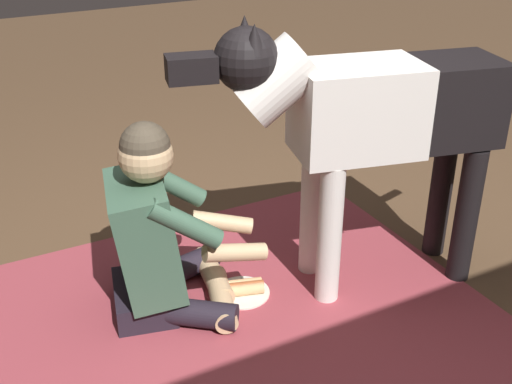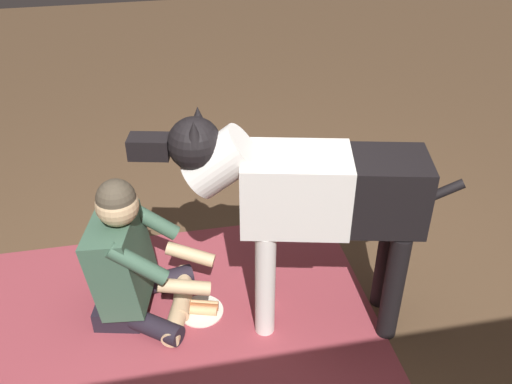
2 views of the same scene
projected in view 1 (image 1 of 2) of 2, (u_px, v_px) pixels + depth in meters
name	position (u px, v px, depth m)	size (l,w,h in m)	color
ground_plane	(293.00, 315.00, 2.72)	(13.10, 13.10, 0.00)	brown
area_rug	(243.00, 335.00, 2.59)	(2.09, 1.96, 0.01)	#923740
person_sitting_on_floor	(159.00, 237.00, 2.61)	(0.68, 0.57, 0.83)	black
large_dog	(370.00, 117.00, 2.62)	(1.50, 0.52, 1.19)	silver
hot_dog_on_plate	(242.00, 289.00, 2.83)	(0.24, 0.24, 0.06)	silver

